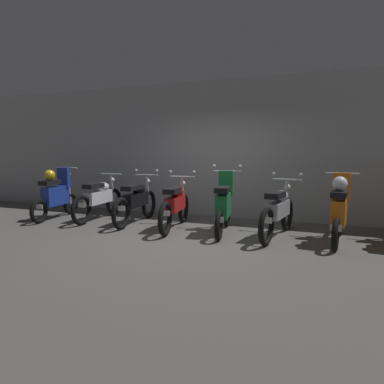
{
  "coord_description": "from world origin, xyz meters",
  "views": [
    {
      "loc": [
        2.22,
        -5.49,
        1.53
      ],
      "look_at": [
        -0.18,
        0.69,
        0.75
      ],
      "focal_mm": 31.39,
      "sensor_mm": 36.0,
      "label": 1
    }
  ],
  "objects_px": {
    "motorbike_slot_0": "(56,194)",
    "motorbike_slot_4": "(224,205)",
    "motorbike_slot_1": "(99,198)",
    "motorbike_slot_5": "(278,210)",
    "motorbike_slot_2": "(136,201)",
    "motorbike_slot_3": "(175,204)",
    "motorbike_slot_6": "(339,210)"
  },
  "relations": [
    {
      "from": "motorbike_slot_2",
      "to": "motorbike_slot_0",
      "type": "bearing_deg",
      "value": -173.71
    },
    {
      "from": "motorbike_slot_0",
      "to": "motorbike_slot_3",
      "type": "relative_size",
      "value": 0.86
    },
    {
      "from": "motorbike_slot_0",
      "to": "motorbike_slot_6",
      "type": "height_order",
      "value": "same"
    },
    {
      "from": "motorbike_slot_0",
      "to": "motorbike_slot_6",
      "type": "distance_m",
      "value": 6.05
    },
    {
      "from": "motorbike_slot_0",
      "to": "motorbike_slot_5",
      "type": "height_order",
      "value": "motorbike_slot_0"
    },
    {
      "from": "motorbike_slot_3",
      "to": "motorbike_slot_6",
      "type": "distance_m",
      "value": 3.03
    },
    {
      "from": "motorbike_slot_2",
      "to": "motorbike_slot_5",
      "type": "distance_m",
      "value": 3.03
    },
    {
      "from": "motorbike_slot_0",
      "to": "motorbike_slot_1",
      "type": "xyz_separation_m",
      "value": [
        1.01,
        0.27,
        -0.08
      ]
    },
    {
      "from": "motorbike_slot_0",
      "to": "motorbike_slot_3",
      "type": "distance_m",
      "value": 3.02
    },
    {
      "from": "motorbike_slot_0",
      "to": "motorbike_slot_2",
      "type": "distance_m",
      "value": 2.03
    },
    {
      "from": "motorbike_slot_0",
      "to": "motorbike_slot_5",
      "type": "distance_m",
      "value": 5.05
    },
    {
      "from": "motorbike_slot_2",
      "to": "motorbike_slot_5",
      "type": "height_order",
      "value": "same"
    },
    {
      "from": "motorbike_slot_6",
      "to": "motorbike_slot_2",
      "type": "bearing_deg",
      "value": 178.06
    },
    {
      "from": "motorbike_slot_2",
      "to": "motorbike_slot_6",
      "type": "bearing_deg",
      "value": -1.94
    },
    {
      "from": "motorbike_slot_0",
      "to": "motorbike_slot_4",
      "type": "bearing_deg",
      "value": 0.76
    },
    {
      "from": "motorbike_slot_0",
      "to": "motorbike_slot_6",
      "type": "bearing_deg",
      "value": 0.81
    },
    {
      "from": "motorbike_slot_5",
      "to": "motorbike_slot_6",
      "type": "xyz_separation_m",
      "value": [
        1.01,
        0.01,
        0.07
      ]
    },
    {
      "from": "motorbike_slot_1",
      "to": "motorbike_slot_6",
      "type": "bearing_deg",
      "value": -2.1
    },
    {
      "from": "motorbike_slot_1",
      "to": "motorbike_slot_4",
      "type": "bearing_deg",
      "value": -4.11
    },
    {
      "from": "motorbike_slot_0",
      "to": "motorbike_slot_1",
      "type": "distance_m",
      "value": 1.05
    },
    {
      "from": "motorbike_slot_1",
      "to": "motorbike_slot_5",
      "type": "xyz_separation_m",
      "value": [
        4.04,
        -0.2,
        0.0
      ]
    },
    {
      "from": "motorbike_slot_0",
      "to": "motorbike_slot_6",
      "type": "xyz_separation_m",
      "value": [
        6.05,
        0.09,
        0.0
      ]
    },
    {
      "from": "motorbike_slot_0",
      "to": "motorbike_slot_1",
      "type": "height_order",
      "value": "motorbike_slot_0"
    },
    {
      "from": "motorbike_slot_2",
      "to": "motorbike_slot_5",
      "type": "relative_size",
      "value": 1.01
    },
    {
      "from": "motorbike_slot_0",
      "to": "motorbike_slot_3",
      "type": "xyz_separation_m",
      "value": [
        3.02,
        0.05,
        -0.07
      ]
    },
    {
      "from": "motorbike_slot_1",
      "to": "motorbike_slot_2",
      "type": "bearing_deg",
      "value": -2.73
    },
    {
      "from": "motorbike_slot_1",
      "to": "motorbike_slot_4",
      "type": "relative_size",
      "value": 1.17
    },
    {
      "from": "motorbike_slot_0",
      "to": "motorbike_slot_6",
      "type": "relative_size",
      "value": 1.0
    },
    {
      "from": "motorbike_slot_0",
      "to": "motorbike_slot_1",
      "type": "bearing_deg",
      "value": 15.01
    },
    {
      "from": "motorbike_slot_0",
      "to": "motorbike_slot_5",
      "type": "xyz_separation_m",
      "value": [
        5.04,
        0.07,
        -0.07
      ]
    },
    {
      "from": "motorbike_slot_4",
      "to": "motorbike_slot_3",
      "type": "bearing_deg",
      "value": -179.66
    },
    {
      "from": "motorbike_slot_0",
      "to": "motorbike_slot_5",
      "type": "relative_size",
      "value": 0.87
    }
  ]
}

